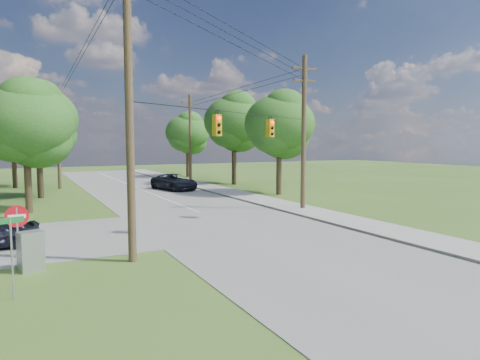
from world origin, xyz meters
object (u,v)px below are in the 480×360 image
pole_sw (129,101)px  control_cabinet (31,251)px  pole_north_e (190,138)px  pole_north_w (58,137)px  pole_ne (304,130)px  do_not_enter_sign (17,223)px  car_main_north (174,182)px

pole_sw → control_cabinet: 6.57m
pole_north_e → pole_north_w: same height
pole_north_w → control_cabinet: bearing=-96.2°
pole_ne → pole_north_w: pole_ne is taller
pole_north_e → control_cabinet: (-17.06, -29.14, -4.41)m
pole_north_e → do_not_enter_sign: 34.02m
pole_ne → pole_north_e: size_ratio=1.05×
pole_north_e → car_main_north: 8.73m
pole_north_e → pole_north_w: size_ratio=1.00×
pole_sw → do_not_enter_sign: 6.00m
pole_sw → pole_north_w: pole_sw is taller
pole_sw → pole_north_e: 32.55m
do_not_enter_sign → control_cabinet: bearing=-20.6°
pole_north_w → car_main_north: 12.49m
pole_ne → car_main_north: pole_ne is taller
pole_north_w → do_not_enter_sign: size_ratio=4.15×
pole_sw → pole_north_w: bearing=90.8°
pole_sw → control_cabinet: size_ratio=8.31×
pole_north_w → car_main_north: (9.82, -6.39, -4.33)m
pole_ne → pole_north_e: (-0.00, 22.00, -0.34)m
pole_ne → control_cabinet: size_ratio=7.27×
car_main_north → do_not_enter_sign: (-13.38, -22.62, 0.95)m
pole_ne → control_cabinet: 19.09m
pole_ne → pole_north_w: 26.03m
pole_ne → pole_north_w: bearing=122.3°
pole_sw → do_not_enter_sign: pole_sw is taller
control_cabinet → pole_sw: bearing=-25.7°
control_cabinet → pole_north_e: bearing=41.2°
pole_sw → car_main_north: 25.63m
pole_ne → car_main_north: 16.80m
pole_north_e → control_cabinet: size_ratio=6.93×
pole_sw → pole_north_e: bearing=65.5°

